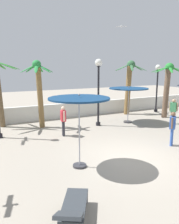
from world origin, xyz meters
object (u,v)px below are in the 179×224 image
(patio_umbrella_2, at_px, (129,91))
(guest_0, at_px, (63,118))
(seagull_2, at_px, (121,26))
(patio_umbrella_3, at_px, (79,104))
(guest_2, at_px, (172,125))
(palm_tree_2, at_px, (129,81))
(palm_tree_0, at_px, (39,86))
(palm_tree_3, at_px, (167,83))
(lounge_chair_0, at_px, (73,208))
(guest_1, at_px, (173,109))
(lamp_post_0, at_px, (98,81))
(lamp_post_2, at_px, (157,81))

(patio_umbrella_2, xyz_separation_m, guest_0, (-4.81, -0.86, -1.13))
(seagull_2, bearing_deg, patio_umbrella_3, -131.32)
(patio_umbrella_3, distance_m, guest_2, 4.94)
(guest_0, bearing_deg, palm_tree_2, 25.62)
(palm_tree_0, bearing_deg, palm_tree_3, -8.60)
(lounge_chair_0, height_order, guest_1, guest_1)
(palm_tree_0, height_order, guest_0, palm_tree_0)
(palm_tree_0, xyz_separation_m, lamp_post_0, (3.29, -1.21, 0.25))
(palm_tree_2, distance_m, guest_2, 7.61)
(patio_umbrella_2, relative_size, guest_1, 1.55)
(lamp_post_0, distance_m, seagull_2, 8.01)
(patio_umbrella_3, relative_size, seagull_2, 3.37)
(lamp_post_0, height_order, lamp_post_2, lamp_post_0)
(seagull_2, bearing_deg, palm_tree_2, -111.55)
(lamp_post_2, bearing_deg, patio_umbrella_2, -155.30)
(palm_tree_2, relative_size, guest_2, 2.56)
(patio_umbrella_2, xyz_separation_m, palm_tree_0, (-5.39, 1.42, 0.40))
(guest_1, bearing_deg, palm_tree_0, 158.16)
(patio_umbrella_2, xyz_separation_m, lamp_post_0, (-2.10, 0.21, 0.65))
(palm_tree_0, relative_size, palm_tree_2, 0.98)
(guest_0, height_order, guest_2, guest_2)
(patio_umbrella_3, xyz_separation_m, seagull_2, (8.55, 9.72, 4.58))
(patio_umbrella_3, xyz_separation_m, guest_1, (8.00, 3.11, -1.36))
(lounge_chair_0, bearing_deg, seagull_2, 51.29)
(palm_tree_0, xyz_separation_m, lamp_post_2, (9.68, 0.55, -0.02))
(palm_tree_2, height_order, palm_tree_3, palm_tree_2)
(palm_tree_2, bearing_deg, palm_tree_3, -52.91)
(lamp_post_2, bearing_deg, palm_tree_2, 172.66)
(palm_tree_3, bearing_deg, patio_umbrella_2, -178.57)
(patio_umbrella_2, distance_m, palm_tree_0, 5.59)
(guest_0, bearing_deg, seagull_2, 37.34)
(lounge_chair_0, bearing_deg, palm_tree_2, 47.65)
(lamp_post_0, bearing_deg, guest_1, -23.07)
(lamp_post_0, height_order, guest_0, lamp_post_0)
(patio_umbrella_3, xyz_separation_m, lounge_chair_0, (-1.49, -2.80, -1.91))
(palm_tree_0, height_order, lounge_chair_0, palm_tree_0)
(patio_umbrella_2, height_order, patio_umbrella_3, patio_umbrella_3)
(guest_1, bearing_deg, lounge_chair_0, -148.11)
(patio_umbrella_2, relative_size, patio_umbrella_3, 0.93)
(lamp_post_0, bearing_deg, palm_tree_2, 28.37)
(guest_0, bearing_deg, lounge_chair_0, -109.74)
(palm_tree_2, bearing_deg, lamp_post_2, -7.34)
(palm_tree_3, bearing_deg, patio_umbrella_3, -152.16)
(lamp_post_0, distance_m, lounge_chair_0, 9.59)
(palm_tree_3, relative_size, guest_0, 2.45)
(patio_umbrella_3, relative_size, guest_0, 1.70)
(patio_umbrella_3, xyz_separation_m, palm_tree_3, (9.17, 4.84, 0.12))
(patio_umbrella_3, bearing_deg, guest_0, 76.77)
(palm_tree_0, xyz_separation_m, guest_0, (0.58, -2.28, -1.53))
(palm_tree_3, xyz_separation_m, lamp_post_2, (0.85, 1.89, 0.02))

